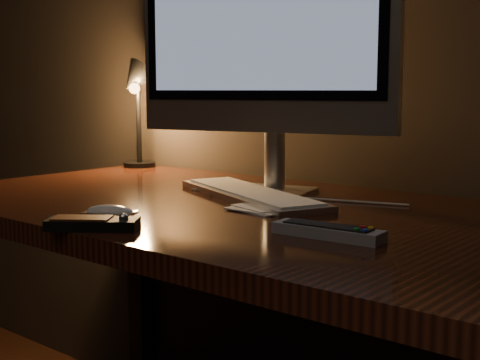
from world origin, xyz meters
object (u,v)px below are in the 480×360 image
Objects in this scene: media_remote at (93,223)px; tv_remote at (328,231)px; desk at (294,268)px; keyboard at (251,194)px; monitor at (265,26)px; desk_lamp at (136,94)px; mouse at (110,214)px.

media_remote is 0.84× the size of tv_remote.
media_remote is (-0.12, -0.41, 0.14)m from desk.
monitor is at bearing 126.42° from keyboard.
tv_remote is 0.57× the size of desk_lamp.
keyboard is (-0.12, 0.01, 0.14)m from desk.
media_remote is at bearing -58.63° from desk_lamp.
desk is at bearing -43.76° from monitor.
desk_lamp is (-0.58, 0.14, -0.15)m from monitor.
media_remote is at bearing -80.84° from mouse.
monitor is 6.87× the size of mouse.
monitor is 4.03× the size of media_remote.
keyboard is at bearing -91.75° from monitor.
mouse is at bearing -109.85° from monitor.
keyboard is (0.01, -0.06, -0.36)m from monitor.
monitor reaches higher than desk_lamp.
media_remote reaches higher than tv_remote.
mouse is at bearing 87.16° from media_remote.
tv_remote is at bearing -54.16° from monitor.
media_remote is at bearing -106.65° from desk.
monitor reaches higher than tv_remote.
mouse is at bearing -57.39° from desk_lamp.
mouse reaches higher than desk.
monitor is 0.54m from mouse.
keyboard is 2.52× the size of tv_remote.
monitor is at bearing 135.88° from tv_remote.
keyboard is at bearing 56.93° from mouse.
desk is 8.76× the size of tv_remote.
desk is 0.83m from desk_lamp.
desk is 0.52m from monitor.
desk is at bearing -29.26° from desk_lamp.
monitor reaches higher than keyboard.
monitor reaches higher than desk.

